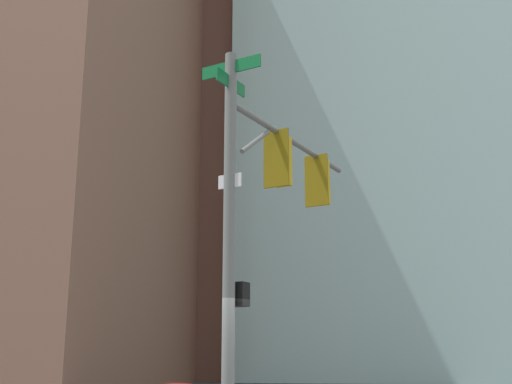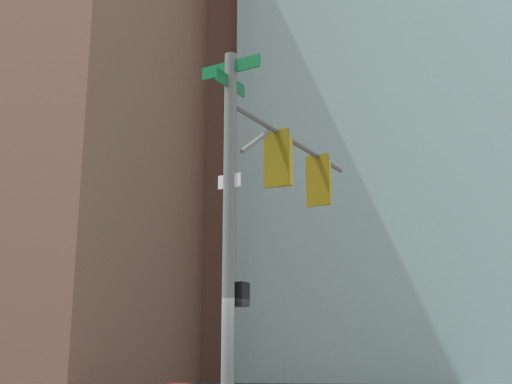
% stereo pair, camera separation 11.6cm
% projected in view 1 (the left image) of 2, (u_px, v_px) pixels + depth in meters
% --- Properties ---
extents(signal_pole_assembly, '(1.91, 5.23, 6.86)m').
position_uv_depth(signal_pole_assembly, '(271.00, 196.00, 12.71)').
color(signal_pole_assembly, slate).
rests_on(signal_pole_assembly, ground_plane).
extents(building_brick_nearside, '(20.27, 20.54, 47.25)m').
position_uv_depth(building_brick_nearside, '(36.00, 65.00, 51.38)').
color(building_brick_nearside, '#845B47').
rests_on(building_brick_nearside, ground_plane).
extents(building_brick_midblock, '(16.26, 16.11, 37.99)m').
position_uv_depth(building_brick_midblock, '(443.00, 166.00, 61.48)').
color(building_brick_midblock, '#4C3328').
rests_on(building_brick_midblock, ground_plane).
extents(building_glass_tower, '(22.67, 28.27, 69.66)m').
position_uv_depth(building_glass_tower, '(378.00, 28.00, 68.75)').
color(building_glass_tower, '#9EC6C1').
rests_on(building_glass_tower, ground_plane).
extents(building_brick_farside, '(20.11, 18.31, 51.65)m').
position_uv_depth(building_brick_farside, '(236.00, 111.00, 66.68)').
color(building_brick_farside, brown).
rests_on(building_brick_farside, ground_plane).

